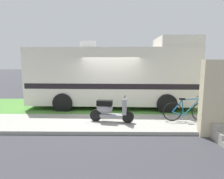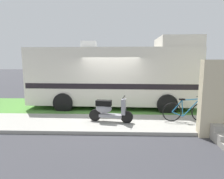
# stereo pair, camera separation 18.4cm
# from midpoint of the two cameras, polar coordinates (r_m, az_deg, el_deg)

# --- Properties ---
(ground_plane) EXTENTS (80.00, 80.00, 0.00)m
(ground_plane) POSITION_cam_midpoint_polar(r_m,az_deg,el_deg) (8.44, -1.04, -7.72)
(ground_plane) COLOR #38383D
(sidewalk) EXTENTS (24.00, 2.00, 0.12)m
(sidewalk) POSITION_cam_midpoint_polar(r_m,az_deg,el_deg) (7.28, -1.33, -9.95)
(sidewalk) COLOR #9E9B93
(sidewalk) RESTS_ON ground
(grass_strip) EXTENTS (24.00, 3.40, 0.08)m
(grass_strip) POSITION_cam_midpoint_polar(r_m,az_deg,el_deg) (9.87, -0.77, -5.02)
(grass_strip) COLOR #4C8438
(grass_strip) RESTS_ON ground
(motorhome_rv) EXTENTS (8.06, 2.91, 3.44)m
(motorhome_rv) POSITION_cam_midpoint_polar(r_m,az_deg,el_deg) (9.76, 0.23, 4.30)
(motorhome_rv) COLOR silver
(motorhome_rv) RESTS_ON ground
(scooter) EXTENTS (1.63, 0.57, 0.97)m
(scooter) POSITION_cam_midpoint_polar(r_m,az_deg,el_deg) (7.14, -1.36, -5.97)
(scooter) COLOR black
(scooter) RESTS_ON ground
(bicycle) EXTENTS (1.79, 0.52, 0.91)m
(bicycle) POSITION_cam_midpoint_polar(r_m,az_deg,el_deg) (7.73, 20.54, -5.86)
(bicycle) COLOR black
(bicycle) RESTS_ON ground
(pickup_truck_near) EXTENTS (5.51, 2.29, 1.73)m
(pickup_truck_near) POSITION_cam_midpoint_polar(r_m,az_deg,el_deg) (14.39, 4.44, 2.94)
(pickup_truck_near) COLOR silver
(pickup_truck_near) RESTS_ON ground
(pickup_truck_far) EXTENTS (5.90, 2.46, 1.80)m
(pickup_truck_far) POSITION_cam_midpoint_polar(r_m,az_deg,el_deg) (17.76, -9.06, 4.06)
(pickup_truck_far) COLOR #1E2328
(pickup_truck_far) RESTS_ON ground
(bottle_green) EXTENTS (0.08, 0.08, 0.23)m
(bottle_green) POSITION_cam_midpoint_polar(r_m,az_deg,el_deg) (8.53, 27.95, -7.05)
(bottle_green) COLOR brown
(bottle_green) RESTS_ON ground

